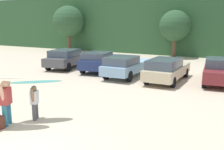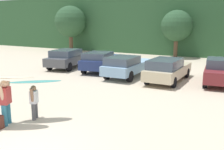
% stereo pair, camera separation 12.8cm
% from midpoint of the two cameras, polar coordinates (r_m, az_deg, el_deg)
% --- Properties ---
extents(hillside_ridge, '(108.00, 12.00, 6.76)m').
position_cam_midpoint_polar(hillside_ridge, '(33.80, 20.52, 10.50)').
color(hillside_ridge, '#2D5633').
rests_on(hillside_ridge, ground_plane).
extents(tree_right, '(3.82, 3.82, 5.55)m').
position_cam_midpoint_polar(tree_right, '(32.93, -9.00, 11.47)').
color(tree_right, brown).
rests_on(tree_right, ground_plane).
extents(tree_center_left, '(3.13, 3.13, 4.77)m').
position_cam_midpoint_polar(tree_center_left, '(27.29, 14.15, 10.38)').
color(tree_center_left, brown).
rests_on(tree_center_left, ground_plane).
extents(parked_car_dark_gray, '(2.63, 4.83, 1.46)m').
position_cam_midpoint_polar(parked_car_dark_gray, '(20.81, -9.47, 3.71)').
color(parked_car_dark_gray, '#4C4F54').
rests_on(parked_car_dark_gray, ground_plane).
extents(parked_car_navy, '(2.60, 4.79, 1.46)m').
position_cam_midpoint_polar(parked_car_navy, '(19.09, -2.15, 3.17)').
color(parked_car_navy, navy).
rests_on(parked_car_navy, ground_plane).
extents(parked_car_sky_blue, '(1.89, 4.78, 1.42)m').
position_cam_midpoint_polar(parked_car_sky_blue, '(17.08, 3.55, 2.09)').
color(parked_car_sky_blue, '#84ADD1').
rests_on(parked_car_sky_blue, ground_plane).
extents(parked_car_champagne, '(1.79, 4.69, 1.43)m').
position_cam_midpoint_polar(parked_car_champagne, '(16.07, 12.32, 1.23)').
color(parked_car_champagne, beige).
rests_on(parked_car_champagne, ground_plane).
extents(parked_car_maroon, '(2.29, 4.42, 1.51)m').
position_cam_midpoint_polar(parked_car_maroon, '(16.37, 23.10, 0.83)').
color(parked_car_maroon, maroon).
rests_on(parked_car_maroon, ground_plane).
extents(person_adult, '(0.43, 0.73, 1.59)m').
position_cam_midpoint_polar(person_adult, '(9.73, -22.04, -5.11)').
color(person_adult, teal).
rests_on(person_adult, ground_plane).
extents(person_child, '(0.35, 0.56, 1.28)m').
position_cam_midpoint_polar(person_child, '(9.99, -16.38, -5.34)').
color(person_child, '#4C4C51').
rests_on(person_child, ground_plane).
extents(surfboard_cream, '(2.04, 1.54, 0.17)m').
position_cam_midpoint_polar(surfboard_cream, '(9.43, -22.33, -0.53)').
color(surfboard_cream, beige).
extents(surfboard_teal, '(1.78, 1.60, 0.12)m').
position_cam_midpoint_polar(surfboard_teal, '(9.75, -16.15, -1.43)').
color(surfboard_teal, teal).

